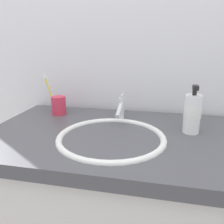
# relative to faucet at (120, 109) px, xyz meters

# --- Properties ---
(tiled_wall_back) EXTENTS (2.20, 0.04, 2.40)m
(tiled_wall_back) POSITION_rel_faucet_xyz_m (0.00, 0.21, 0.26)
(tiled_wall_back) COLOR silver
(tiled_wall_back) RESTS_ON ground
(sink_basin) EXTENTS (0.40, 0.40, 0.12)m
(sink_basin) POSITION_rel_faucet_xyz_m (0.00, -0.19, -0.10)
(sink_basin) COLOR white
(sink_basin) RESTS_ON vanity_counter
(faucet) EXTENTS (0.02, 0.14, 0.11)m
(faucet) POSITION_rel_faucet_xyz_m (0.00, 0.00, 0.00)
(faucet) COLOR silver
(faucet) RESTS_ON sink_basin
(toothbrush_cup) EXTENTS (0.07, 0.07, 0.09)m
(toothbrush_cup) POSITION_rel_faucet_xyz_m (-0.30, 0.04, -0.01)
(toothbrush_cup) COLOR #D8334C
(toothbrush_cup) RESTS_ON vanity_counter
(toothbrush_yellow) EXTENTS (0.06, 0.01, 0.19)m
(toothbrush_yellow) POSITION_rel_faucet_xyz_m (-0.34, 0.04, 0.06)
(toothbrush_yellow) COLOR yellow
(toothbrush_yellow) RESTS_ON toothbrush_cup
(toothbrush_white) EXTENTS (0.06, 0.02, 0.19)m
(toothbrush_white) POSITION_rel_faucet_xyz_m (-0.35, 0.05, 0.05)
(toothbrush_white) COLOR white
(toothbrush_white) RESTS_ON toothbrush_cup
(soap_dispenser) EXTENTS (0.06, 0.06, 0.19)m
(soap_dispenser) POSITION_rel_faucet_xyz_m (0.29, -0.07, 0.02)
(soap_dispenser) COLOR white
(soap_dispenser) RESTS_ON vanity_counter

